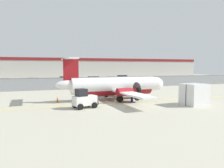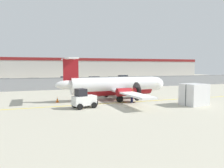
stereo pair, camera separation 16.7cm
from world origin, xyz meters
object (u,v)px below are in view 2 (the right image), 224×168
at_px(ground_crew_worker, 132,94).
at_px(parked_car_2, 65,80).
at_px(traffic_cone_far_left, 118,97).
at_px(parked_car_5, 123,78).
at_px(cargo_container, 194,94).
at_px(traffic_cone_near_right, 57,100).
at_px(parked_car_0, 3,82).
at_px(parked_car_4, 114,80).
at_px(commuter_airplane, 117,86).
at_px(baggage_tug, 84,99).
at_px(traffic_cone_near_left, 187,100).
at_px(parked_car_3, 94,80).
at_px(parked_car_1, 33,82).

height_order(ground_crew_worker, parked_car_2, same).
height_order(traffic_cone_far_left, parked_car_2, parked_car_2).
relative_size(traffic_cone_far_left, parked_car_2, 0.15).
bearing_deg(parked_car_5, ground_crew_worker, 64.96).
distance_m(cargo_container, traffic_cone_near_right, 14.72).
distance_m(traffic_cone_far_left, parked_car_0, 27.49).
bearing_deg(parked_car_4, commuter_airplane, -108.01).
distance_m(baggage_tug, parked_car_0, 28.44).
distance_m(cargo_container, traffic_cone_near_left, 1.32).
height_order(cargo_container, parked_car_3, cargo_container).
bearing_deg(parked_car_0, parked_car_3, 12.72).
bearing_deg(parked_car_2, traffic_cone_near_right, 84.63).
bearing_deg(parked_car_2, parked_car_3, 160.08).
xyz_separation_m(commuter_airplane, traffic_cone_near_left, (6.14, -5.33, -1.29)).
height_order(traffic_cone_near_right, parked_car_5, parked_car_5).
bearing_deg(traffic_cone_near_left, ground_crew_worker, 154.40).
distance_m(cargo_container, parked_car_5, 36.33).
height_order(commuter_airplane, parked_car_5, commuter_airplane).
bearing_deg(commuter_airplane, traffic_cone_near_right, 177.24).
relative_size(parked_car_0, parked_car_1, 1.02).
xyz_separation_m(traffic_cone_far_left, parked_car_5, (13.10, 29.94, 0.58)).
xyz_separation_m(parked_car_2, parked_car_5, (15.53, 1.88, 0.00)).
xyz_separation_m(traffic_cone_near_left, parked_car_2, (-8.71, 32.74, 0.58)).
distance_m(traffic_cone_far_left, parked_car_2, 28.17).
distance_m(ground_crew_worker, traffic_cone_far_left, 2.36).
relative_size(cargo_container, parked_car_4, 0.63).
height_order(baggage_tug, parked_car_2, baggage_tug).
height_order(cargo_container, traffic_cone_near_right, cargo_container).
bearing_deg(parked_car_3, parked_car_0, 3.06).
xyz_separation_m(parked_car_0, parked_car_2, (12.48, 4.96, 0.00)).
xyz_separation_m(baggage_tug, parked_car_4, (12.99, 26.59, 0.04)).
bearing_deg(parked_car_0, parked_car_2, 27.76).
xyz_separation_m(traffic_cone_near_right, parked_car_2, (4.47, 27.26, 0.58)).
height_order(parked_car_1, parked_car_2, same).
bearing_deg(parked_car_4, traffic_cone_far_left, -107.80).
distance_m(commuter_airplane, cargo_container, 8.87).
bearing_deg(parked_car_0, traffic_cone_near_right, -64.17).
bearing_deg(traffic_cone_far_left, parked_car_1, 112.50).
distance_m(parked_car_0, parked_car_2, 13.43).
xyz_separation_m(cargo_container, traffic_cone_near_left, (0.01, 1.06, -0.79)).
height_order(baggage_tug, parked_car_5, baggage_tug).
relative_size(ground_crew_worker, traffic_cone_far_left, 2.66).
distance_m(commuter_airplane, baggage_tug, 6.53).
bearing_deg(traffic_cone_near_right, traffic_cone_near_left, -22.56).
bearing_deg(traffic_cone_near_right, baggage_tug, -64.44).
bearing_deg(ground_crew_worker, commuter_airplane, 100.60).
relative_size(traffic_cone_near_left, parked_car_5, 0.15).
distance_m(baggage_tug, ground_crew_worker, 5.90).
bearing_deg(ground_crew_worker, traffic_cone_near_left, -30.17).
xyz_separation_m(baggage_tug, parked_car_2, (2.41, 31.57, 0.04)).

